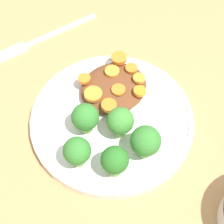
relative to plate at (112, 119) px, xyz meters
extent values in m
plane|color=tan|center=(0.00, 0.00, -0.01)|extent=(4.00, 4.00, 0.00)
cylinder|color=silver|center=(0.00, 0.00, 0.00)|extent=(0.25, 0.25, 0.02)
torus|color=silver|center=(0.00, 0.00, 0.01)|extent=(0.25, 0.25, 0.01)
ellipsoid|color=brown|center=(-0.03, -0.04, 0.02)|extent=(0.11, 0.10, 0.02)
cylinder|color=#759E51|center=(0.00, 0.07, 0.02)|extent=(0.02, 0.02, 0.02)
sphere|color=#337A2D|center=(0.00, 0.07, 0.04)|extent=(0.04, 0.04, 0.04)
cylinder|color=#759E51|center=(0.01, 0.03, 0.02)|extent=(0.02, 0.02, 0.02)
sphere|color=#3D8433|center=(0.01, 0.03, 0.04)|extent=(0.04, 0.04, 0.04)
cylinder|color=#759E51|center=(0.04, -0.01, 0.02)|extent=(0.02, 0.02, 0.02)
sphere|color=#337A2D|center=(0.04, -0.01, 0.04)|extent=(0.04, 0.04, 0.04)
cylinder|color=#759E51|center=(0.08, 0.03, 0.02)|extent=(0.02, 0.02, 0.03)
sphere|color=#337A2D|center=(0.08, 0.03, 0.04)|extent=(0.04, 0.04, 0.04)
cylinder|color=#759E51|center=(0.05, 0.07, 0.02)|extent=(0.02, 0.02, 0.02)
sphere|color=#286B23|center=(0.05, 0.07, 0.04)|extent=(0.04, 0.04, 0.04)
cylinder|color=orange|center=(0.01, -0.04, 0.03)|extent=(0.03, 0.03, 0.01)
cylinder|color=orange|center=(-0.04, -0.06, 0.03)|extent=(0.02, 0.02, 0.00)
cylinder|color=orange|center=(-0.03, -0.02, 0.03)|extent=(0.02, 0.02, 0.00)
cylinder|color=orange|center=(-0.05, 0.00, 0.03)|extent=(0.02, 0.02, 0.01)
cylinder|color=orange|center=(0.00, -0.01, 0.03)|extent=(0.02, 0.02, 0.01)
cylinder|color=orange|center=(0.00, -0.07, 0.03)|extent=(0.02, 0.02, 0.01)
cylinder|color=orange|center=(-0.07, -0.04, 0.03)|extent=(0.02, 0.02, 0.00)
cylinder|color=orange|center=(-0.07, -0.02, 0.03)|extent=(0.02, 0.02, 0.01)
cylinder|color=orange|center=(-0.07, -0.07, 0.03)|extent=(0.03, 0.03, 0.01)
cube|color=silver|center=(-0.05, -0.21, -0.01)|extent=(0.15, 0.02, 0.01)
cube|color=silver|center=(0.06, -0.22, -0.01)|extent=(0.06, 0.03, 0.01)
camera|label=1|loc=(0.18, 0.24, 0.48)|focal=60.00mm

